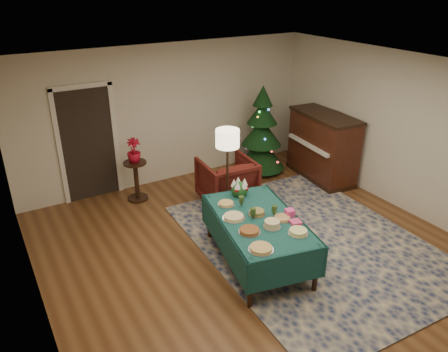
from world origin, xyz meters
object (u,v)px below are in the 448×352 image
side_table (137,181)px  christmas_tree (262,134)px  armchair (227,179)px  potted_plant (134,156)px  gift_box (290,213)px  buffet_table (258,227)px  piano (322,147)px  floor_lamp (227,144)px

side_table → christmas_tree: 2.76m
armchair → potted_plant: potted_plant is taller
gift_box → christmas_tree: size_ratio=0.06×
buffet_table → potted_plant: potted_plant is taller
buffet_table → side_table: side_table is taller
piano → floor_lamp: bearing=-169.8°
buffet_table → floor_lamp: size_ratio=1.29×
side_table → potted_plant: potted_plant is taller
buffet_table → potted_plant: bearing=106.3°
side_table → piano: piano is taller
piano → buffet_table: bearing=-147.6°
potted_plant → piano: size_ratio=0.27×
buffet_table → gift_box: (0.42, -0.16, 0.19)m
floor_lamp → side_table: (-1.09, 1.43, -0.99)m
buffet_table → potted_plant: size_ratio=4.64×
potted_plant → armchair: bearing=-34.0°
floor_lamp → potted_plant: 1.86m
buffet_table → gift_box: 0.49m
christmas_tree → piano: (0.88, -0.89, -0.17)m
buffet_table → piano: (2.79, 1.77, 0.07)m
side_table → buffet_table: bearing=-73.7°
gift_box → side_table: (-1.22, 2.92, -0.42)m
gift_box → piano: bearing=39.1°
gift_box → floor_lamp: floor_lamp is taller
gift_box → floor_lamp: (-0.13, 1.48, 0.57)m
buffet_table → christmas_tree: 3.29m
floor_lamp → side_table: floor_lamp is taller
armchair → potted_plant: 1.71m
potted_plant → buffet_table: bearing=-73.7°
buffet_table → armchair: 1.92m
side_table → piano: (3.59, -0.98, 0.30)m
armchair → potted_plant: size_ratio=2.09×
buffet_table → christmas_tree: (1.91, 2.66, 0.24)m
potted_plant → piano: piano is taller
gift_box → potted_plant: size_ratio=0.26×
side_table → potted_plant: bearing=90.0°
christmas_tree → floor_lamp: bearing=-140.5°
buffet_table → piano: size_ratio=1.27×
potted_plant → christmas_tree: christmas_tree is taller
gift_box → piano: piano is taller
side_table → armchair: bearing=-34.0°
armchair → floor_lamp: floor_lamp is taller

